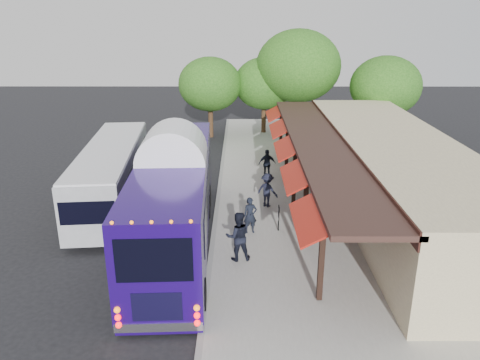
% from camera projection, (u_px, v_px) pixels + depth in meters
% --- Properties ---
extents(ground, '(90.00, 90.00, 0.00)m').
position_uv_depth(ground, '(211.00, 247.00, 19.16)').
color(ground, black).
rests_on(ground, ground).
extents(sidewalk, '(10.00, 40.00, 0.15)m').
position_uv_depth(sidewalk, '(318.00, 208.00, 22.89)').
color(sidewalk, '#9E9B93').
rests_on(sidewalk, ground).
extents(curb, '(0.20, 40.00, 0.16)m').
position_uv_depth(curb, '(217.00, 207.00, 22.90)').
color(curb, gray).
rests_on(curb, ground).
extents(station_shelter, '(8.15, 20.00, 3.60)m').
position_uv_depth(station_shelter, '(391.00, 173.00, 22.29)').
color(station_shelter, tan).
rests_on(station_shelter, ground).
extents(coach_bus, '(3.18, 12.57, 3.99)m').
position_uv_depth(coach_bus, '(175.00, 195.00, 18.83)').
color(coach_bus, '#1E085D').
rests_on(coach_bus, ground).
extents(city_bus, '(3.35, 11.12, 2.94)m').
position_uv_depth(city_bus, '(112.00, 172.00, 23.15)').
color(city_bus, gray).
rests_on(city_bus, ground).
extents(ped_a, '(0.63, 0.47, 1.58)m').
position_uv_depth(ped_a, '(250.00, 215.00, 19.88)').
color(ped_a, black).
rests_on(ped_a, sidewalk).
extents(ped_b, '(1.05, 0.87, 1.94)m').
position_uv_depth(ped_b, '(238.00, 236.00, 17.60)').
color(ped_b, black).
rests_on(ped_b, sidewalk).
extents(ped_c, '(0.99, 0.45, 1.65)m').
position_uv_depth(ped_c, '(267.00, 164.00, 26.61)').
color(ped_c, black).
rests_on(ped_c, sidewalk).
extents(ped_d, '(1.25, 1.10, 1.68)m').
position_uv_depth(ped_d, '(267.00, 190.00, 22.59)').
color(ped_d, black).
rests_on(ped_d, sidewalk).
extents(sign_board, '(0.08, 0.50, 1.10)m').
position_uv_depth(sign_board, '(279.00, 215.00, 20.06)').
color(sign_board, black).
rests_on(sign_board, sidewalk).
extents(tree_left, '(4.66, 4.66, 5.97)m').
position_uv_depth(tree_left, '(264.00, 83.00, 35.90)').
color(tree_left, '#382314').
rests_on(tree_left, ground).
extents(tree_mid, '(6.29, 6.29, 8.05)m').
position_uv_depth(tree_mid, '(298.00, 66.00, 34.67)').
color(tree_mid, '#382314').
rests_on(tree_mid, ground).
extents(tree_right, '(4.95, 4.95, 6.34)m').
position_uv_depth(tree_right, '(385.00, 86.00, 32.77)').
color(tree_right, '#382314').
rests_on(tree_right, ground).
extents(tree_far, '(4.74, 4.74, 6.07)m').
position_uv_depth(tree_far, '(210.00, 84.00, 34.99)').
color(tree_far, '#382314').
rests_on(tree_far, ground).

